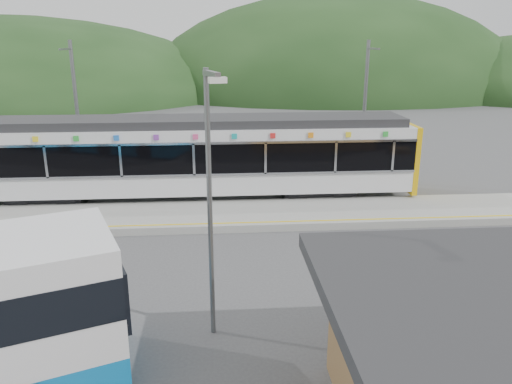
{
  "coord_description": "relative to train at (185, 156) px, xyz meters",
  "views": [
    {
      "loc": [
        -0.31,
        -15.87,
        7.02
      ],
      "look_at": [
        0.99,
        1.0,
        1.83
      ],
      "focal_mm": 35.0,
      "sensor_mm": 36.0,
      "label": 1
    }
  ],
  "objects": [
    {
      "name": "ground",
      "position": [
        1.82,
        -6.0,
        -2.06
      ],
      "size": [
        120.0,
        120.0,
        0.0
      ],
      "primitive_type": "plane",
      "color": "#4C4C4F",
      "rests_on": "ground"
    },
    {
      "name": "hills",
      "position": [
        8.01,
        -0.71,
        -2.06
      ],
      "size": [
        146.0,
        149.0,
        26.0
      ],
      "color": "#1E3D19",
      "rests_on": "ground"
    },
    {
      "name": "platform",
      "position": [
        1.82,
        -2.7,
        -1.91
      ],
      "size": [
        26.0,
        3.2,
        0.3
      ],
      "primitive_type": "cube",
      "color": "#9E9E99",
      "rests_on": "ground"
    },
    {
      "name": "yellow_line",
      "position": [
        1.82,
        -4.0,
        -1.76
      ],
      "size": [
        26.0,
        0.1,
        0.01
      ],
      "primitive_type": "cube",
      "color": "yellow",
      "rests_on": "platform"
    },
    {
      "name": "train",
      "position": [
        0.0,
        0.0,
        0.0
      ],
      "size": [
        20.44,
        3.01,
        3.74
      ],
      "color": "black",
      "rests_on": "ground"
    },
    {
      "name": "catenary_mast_west",
      "position": [
        -5.18,
        2.56,
        1.58
      ],
      "size": [
        0.18,
        1.8,
        7.0
      ],
      "color": "slate",
      "rests_on": "ground"
    },
    {
      "name": "catenary_mast_east",
      "position": [
        8.82,
        2.56,
        1.58
      ],
      "size": [
        0.18,
        1.8,
        7.0
      ],
      "color": "slate",
      "rests_on": "ground"
    },
    {
      "name": "lamp_post",
      "position": [
        1.28,
        -11.02,
        1.77
      ],
      "size": [
        0.39,
        1.16,
        6.45
      ],
      "rotation": [
        0.0,
        0.0,
        0.25
      ],
      "color": "slate",
      "rests_on": "ground"
    }
  ]
}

